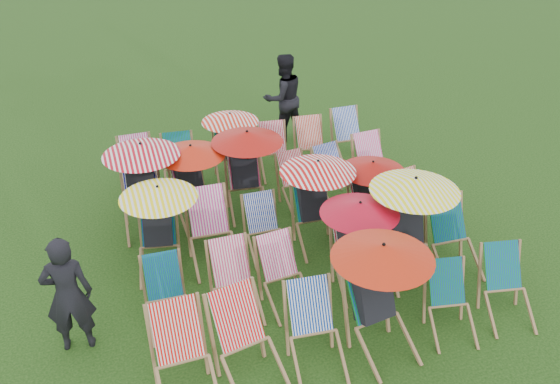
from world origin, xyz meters
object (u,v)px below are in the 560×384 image
object	(u,v)px
deckchair_5	(509,288)
person_rear	(283,98)
person_left	(68,295)
deckchair_29	(351,137)
deckchair_0	(184,360)

from	to	relation	value
deckchair_5	person_rear	bearing A→B (deg)	110.11
person_left	person_rear	bearing A→B (deg)	-127.19
person_left	deckchair_29	bearing A→B (deg)	-141.42
person_left	person_rear	size ratio (longest dim) A/B	0.90
deckchair_0	person_rear	world-z (taller)	person_rear
deckchair_29	person_rear	xyz separation A→B (m)	(-0.91, 1.28, 0.42)
deckchair_5	deckchair_29	xyz separation A→B (m)	(-0.10, 4.65, 0.01)
deckchair_29	person_left	distance (m)	6.23
deckchair_0	deckchair_29	size ratio (longest dim) A/B	1.10
deckchair_0	person_rear	distance (m)	6.69
deckchair_29	person_left	size ratio (longest dim) A/B	0.58
deckchair_5	deckchair_0	bearing A→B (deg)	-169.95
deckchair_5	deckchair_29	world-z (taller)	deckchair_29
deckchair_0	deckchair_29	world-z (taller)	deckchair_0
deckchair_0	person_left	bearing A→B (deg)	132.22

